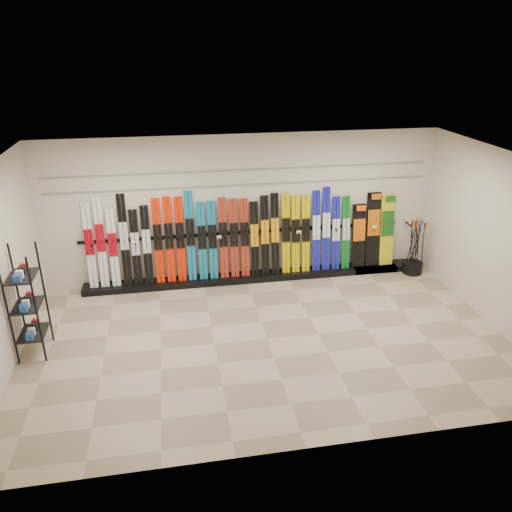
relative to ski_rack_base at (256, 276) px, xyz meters
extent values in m
plane|color=gray|center=(-0.22, -2.28, -0.06)|extent=(8.00, 8.00, 0.00)
plane|color=beige|center=(-0.22, 0.22, 1.44)|extent=(8.00, 0.00, 8.00)
plane|color=beige|center=(3.78, -2.28, 1.44)|extent=(0.00, 5.00, 5.00)
plane|color=silver|center=(-0.22, -2.28, 2.94)|extent=(8.00, 8.00, 0.00)
cube|color=black|center=(0.00, 0.00, 0.00)|extent=(8.00, 0.40, 0.12)
cube|color=silver|center=(-3.28, 0.07, 0.90)|extent=(0.17, 0.26, 1.69)
cube|color=silver|center=(-3.06, 0.08, 0.97)|extent=(0.17, 0.28, 1.81)
cube|color=silver|center=(-2.84, 0.06, 0.83)|extent=(0.17, 0.24, 1.54)
cube|color=black|center=(-2.62, 0.08, 0.97)|extent=(0.17, 0.28, 1.83)
cube|color=black|center=(-2.41, 0.06, 0.82)|extent=(0.17, 0.23, 1.51)
cube|color=black|center=(-2.20, 0.06, 0.85)|extent=(0.17, 0.24, 1.58)
cube|color=red|center=(-1.97, 0.07, 0.91)|extent=(0.17, 0.26, 1.71)
cube|color=red|center=(-1.75, 0.07, 0.92)|extent=(0.17, 0.26, 1.73)
cube|color=red|center=(-1.54, 0.07, 0.92)|extent=(0.17, 0.26, 1.72)
cube|color=#106A8E|center=(-1.33, 0.08, 0.97)|extent=(0.17, 0.28, 1.82)
cube|color=#106A8E|center=(-1.10, 0.06, 0.86)|extent=(0.17, 0.24, 1.59)
cube|color=#106A8E|center=(-0.89, 0.06, 0.86)|extent=(0.17, 0.24, 1.60)
cube|color=#9D2614|center=(-0.67, 0.07, 0.89)|extent=(0.17, 0.25, 1.65)
cube|color=#9D2614|center=(-0.45, 0.07, 0.87)|extent=(0.17, 0.25, 1.62)
cube|color=#9D2614|center=(-0.23, 0.07, 0.87)|extent=(0.17, 0.25, 1.62)
cube|color=black|center=(-0.03, 0.06, 0.83)|extent=(0.17, 0.24, 1.54)
cube|color=black|center=(0.19, 0.07, 0.88)|extent=(0.17, 0.25, 1.65)
cube|color=black|center=(0.40, 0.07, 0.90)|extent=(0.17, 0.26, 1.69)
cube|color=#C8B000|center=(0.63, 0.07, 0.89)|extent=(0.17, 0.26, 1.67)
cube|color=#C8B000|center=(0.84, 0.07, 0.87)|extent=(0.17, 0.25, 1.61)
cube|color=#C8B000|center=(1.05, 0.07, 0.87)|extent=(0.17, 0.25, 1.62)
cube|color=#14189F|center=(1.28, 0.07, 0.91)|extent=(0.17, 0.26, 1.70)
cube|color=#14189F|center=(1.50, 0.08, 0.94)|extent=(0.17, 0.27, 1.76)
cube|color=#14189F|center=(1.71, 0.06, 0.84)|extent=(0.17, 0.24, 1.56)
cube|color=#08671A|center=(1.93, 0.06, 0.83)|extent=(0.17, 0.24, 1.55)
cube|color=black|center=(2.23, 0.07, 0.74)|extent=(0.29, 0.21, 1.37)
cube|color=black|center=(2.54, 0.08, 0.86)|extent=(0.30, 0.25, 1.59)
cube|color=gold|center=(2.87, 0.08, 0.83)|extent=(0.30, 0.24, 1.54)
cube|color=black|center=(-3.97, -1.98, 0.83)|extent=(0.40, 0.60, 1.79)
cylinder|color=black|center=(3.38, -0.28, 0.07)|extent=(0.41, 0.41, 0.25)
cylinder|color=black|center=(3.47, -0.41, 0.55)|extent=(0.11, 0.05, 1.18)
cylinder|color=black|center=(3.27, -0.28, 0.55)|extent=(0.07, 0.12, 1.18)
cylinder|color=black|center=(3.35, -0.43, 0.55)|extent=(0.16, 0.14, 1.17)
cylinder|color=black|center=(3.47, -0.17, 0.55)|extent=(0.14, 0.11, 1.17)
cylinder|color=black|center=(3.31, -0.35, 0.55)|extent=(0.06, 0.06, 1.18)
cylinder|color=black|center=(3.36, -0.32, 0.55)|extent=(0.12, 0.02, 1.18)
cylinder|color=black|center=(3.39, -0.33, 0.55)|extent=(0.05, 0.04, 1.18)
cylinder|color=black|center=(3.31, -0.27, 0.55)|extent=(0.14, 0.06, 1.18)
cylinder|color=black|center=(3.27, -0.26, 0.55)|extent=(0.13, 0.05, 1.18)
cylinder|color=black|center=(3.40, -0.22, 0.55)|extent=(0.16, 0.13, 1.17)
cube|color=gray|center=(-0.22, 0.20, 1.94)|extent=(7.60, 0.02, 0.03)
cube|color=gray|center=(-0.22, 0.20, 2.24)|extent=(7.60, 0.02, 0.03)
camera|label=1|loc=(-1.67, -9.30, 4.60)|focal=35.00mm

